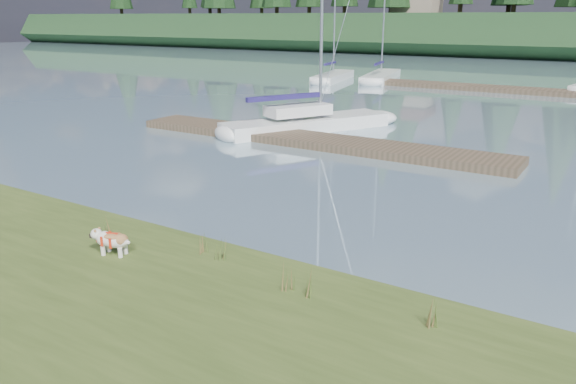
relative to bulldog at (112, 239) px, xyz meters
The scene contains 15 objects.
ground 33.20m from the bulldog, 87.56° to the left, with size 200.00×200.00×0.00m, color #7F9CAC.
bank 3.21m from the bulldog, 63.50° to the right, with size 60.00×9.00×0.35m, color #455521.
bulldog is the anchor object (origin of this frame).
sailboat_main 15.39m from the bulldog, 103.97° to the left, with size 5.65×8.57×12.65m.
dock_near 12.44m from the bulldog, 102.00° to the left, with size 16.00×2.00×0.30m, color #4C3D2C.
dock_far 33.34m from the bulldog, 84.12° to the left, with size 26.00×2.20×0.30m, color #4C3D2C.
sailboat_bg_0 36.04m from the bulldog, 110.58° to the left, with size 3.17×8.15×11.59m.
sailboat_bg_1 37.35m from the bulldog, 104.92° to the left, with size 3.76×9.32×13.51m.
weed_0 1.72m from the bulldog, 34.99° to the left, with size 0.17×0.14×0.51m.
weed_1 2.17m from the bulldog, 25.81° to the left, with size 0.17×0.14×0.49m.
weed_2 4.20m from the bulldog, ahead, with size 0.17×0.14×0.53m.
weed_3 1.09m from the bulldog, 143.83° to the left, with size 0.17×0.14×0.45m.
weed_4 3.76m from the bulldog, ahead, with size 0.17×0.14×0.51m.
weed_5 6.26m from the bulldog, ahead, with size 0.17×0.14×0.59m.
mud_lip 2.19m from the bulldog, 47.79° to the left, with size 60.00×0.50×0.14m, color #33281C.
Camera 1 is at (6.89, -9.93, 4.80)m, focal length 35.00 mm.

